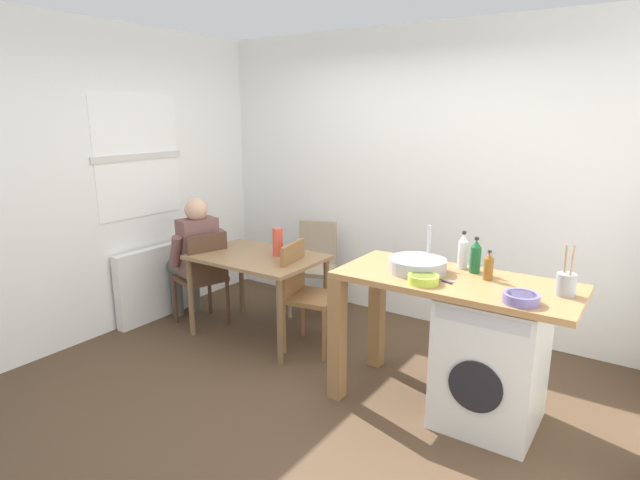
{
  "coord_description": "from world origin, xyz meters",
  "views": [
    {
      "loc": [
        1.94,
        -2.74,
        1.95
      ],
      "look_at": [
        -0.2,
        0.45,
        1.0
      ],
      "focal_mm": 29.18,
      "sensor_mm": 36.0,
      "label": 1
    }
  ],
  "objects_px": {
    "bottle_tall_green": "(463,251)",
    "chair_spare_by_wall": "(315,262)",
    "bottle_clear_small": "(489,266)",
    "mixing_bowl": "(423,279)",
    "chair_opposite": "(305,290)",
    "dining_table": "(258,266)",
    "chair_person_seat": "(203,274)",
    "utensil_crock": "(566,284)",
    "seated_person": "(194,253)",
    "bottle_squat_brown": "(476,257)",
    "vase": "(278,242)",
    "colander": "(521,298)",
    "washing_machine": "(491,360)"
  },
  "relations": [
    {
      "from": "chair_person_seat",
      "to": "vase",
      "type": "distance_m",
      "value": 0.81
    },
    {
      "from": "colander",
      "to": "bottle_squat_brown",
      "type": "bearing_deg",
      "value": 133.45
    },
    {
      "from": "chair_spare_by_wall",
      "to": "mixing_bowl",
      "type": "relative_size",
      "value": 4.68
    },
    {
      "from": "chair_opposite",
      "to": "bottle_clear_small",
      "type": "height_order",
      "value": "bottle_clear_small"
    },
    {
      "from": "chair_person_seat",
      "to": "colander",
      "type": "distance_m",
      "value": 2.88
    },
    {
      "from": "colander",
      "to": "chair_person_seat",
      "type": "bearing_deg",
      "value": 173.82
    },
    {
      "from": "chair_opposite",
      "to": "utensil_crock",
      "type": "relative_size",
      "value": 3.0
    },
    {
      "from": "chair_opposite",
      "to": "washing_machine",
      "type": "distance_m",
      "value": 1.64
    },
    {
      "from": "washing_machine",
      "to": "bottle_squat_brown",
      "type": "distance_m",
      "value": 0.66
    },
    {
      "from": "chair_person_seat",
      "to": "vase",
      "type": "relative_size",
      "value": 3.7
    },
    {
      "from": "bottle_tall_green",
      "to": "bottle_clear_small",
      "type": "height_order",
      "value": "bottle_tall_green"
    },
    {
      "from": "seated_person",
      "to": "mixing_bowl",
      "type": "bearing_deg",
      "value": -80.97
    },
    {
      "from": "dining_table",
      "to": "colander",
      "type": "bearing_deg",
      "value": -10.63
    },
    {
      "from": "chair_spare_by_wall",
      "to": "mixing_bowl",
      "type": "xyz_separation_m",
      "value": [
        1.62,
        -1.18,
        0.44
      ]
    },
    {
      "from": "chair_opposite",
      "to": "chair_person_seat",
      "type": "bearing_deg",
      "value": -91.42
    },
    {
      "from": "seated_person",
      "to": "bottle_tall_green",
      "type": "height_order",
      "value": "seated_person"
    },
    {
      "from": "dining_table",
      "to": "bottle_clear_small",
      "type": "xyz_separation_m",
      "value": [
        2.01,
        -0.12,
        0.36
      ]
    },
    {
      "from": "bottle_clear_small",
      "to": "mixing_bowl",
      "type": "relative_size",
      "value": 1.0
    },
    {
      "from": "dining_table",
      "to": "chair_person_seat",
      "type": "bearing_deg",
      "value": -167.5
    },
    {
      "from": "chair_opposite",
      "to": "colander",
      "type": "distance_m",
      "value": 1.91
    },
    {
      "from": "bottle_clear_small",
      "to": "mixing_bowl",
      "type": "distance_m",
      "value": 0.43
    },
    {
      "from": "bottle_tall_green",
      "to": "chair_spare_by_wall",
      "type": "bearing_deg",
      "value": 156.79
    },
    {
      "from": "seated_person",
      "to": "bottle_clear_small",
      "type": "bearing_deg",
      "value": -73.95
    },
    {
      "from": "seated_person",
      "to": "bottle_tall_green",
      "type": "xyz_separation_m",
      "value": [
        2.49,
        0.11,
        0.37
      ]
    },
    {
      "from": "washing_machine",
      "to": "mixing_bowl",
      "type": "xyz_separation_m",
      "value": [
        -0.4,
        -0.2,
        0.52
      ]
    },
    {
      "from": "seated_person",
      "to": "bottle_squat_brown",
      "type": "xyz_separation_m",
      "value": [
        2.59,
        0.06,
        0.36
      ]
    },
    {
      "from": "chair_person_seat",
      "to": "seated_person",
      "type": "bearing_deg",
      "value": 90.0
    },
    {
      "from": "colander",
      "to": "bottle_tall_green",
      "type": "bearing_deg",
      "value": 136.64
    },
    {
      "from": "chair_person_seat",
      "to": "vase",
      "type": "height_order",
      "value": "vase"
    },
    {
      "from": "bottle_clear_small",
      "to": "mixing_bowl",
      "type": "bearing_deg",
      "value": -136.7
    },
    {
      "from": "chair_opposite",
      "to": "chair_spare_by_wall",
      "type": "bearing_deg",
      "value": -161.66
    },
    {
      "from": "bottle_tall_green",
      "to": "colander",
      "type": "xyz_separation_m",
      "value": [
        0.49,
        -0.47,
        -0.09
      ]
    },
    {
      "from": "bottle_tall_green",
      "to": "utensil_crock",
      "type": "relative_size",
      "value": 0.86
    },
    {
      "from": "dining_table",
      "to": "bottle_clear_small",
      "type": "height_order",
      "value": "bottle_clear_small"
    },
    {
      "from": "dining_table",
      "to": "chair_opposite",
      "type": "relative_size",
      "value": 1.22
    },
    {
      "from": "mixing_bowl",
      "to": "utensil_crock",
      "type": "height_order",
      "value": "utensil_crock"
    },
    {
      "from": "bottle_tall_green",
      "to": "utensil_crock",
      "type": "distance_m",
      "value": 0.7
    },
    {
      "from": "dining_table",
      "to": "mixing_bowl",
      "type": "height_order",
      "value": "mixing_bowl"
    },
    {
      "from": "dining_table",
      "to": "chair_opposite",
      "type": "distance_m",
      "value": 0.5
    },
    {
      "from": "chair_opposite",
      "to": "washing_machine",
      "type": "bearing_deg",
      "value": 71.1
    },
    {
      "from": "chair_spare_by_wall",
      "to": "colander",
      "type": "distance_m",
      "value": 2.55
    },
    {
      "from": "chair_opposite",
      "to": "bottle_squat_brown",
      "type": "relative_size",
      "value": 3.74
    },
    {
      "from": "bottle_tall_green",
      "to": "bottle_clear_small",
      "type": "xyz_separation_m",
      "value": [
        0.22,
        -0.15,
        -0.03
      ]
    },
    {
      "from": "bottle_tall_green",
      "to": "utensil_crock",
      "type": "bearing_deg",
      "value": -16.18
    },
    {
      "from": "bottle_tall_green",
      "to": "bottle_squat_brown",
      "type": "height_order",
      "value": "bottle_tall_green"
    },
    {
      "from": "dining_table",
      "to": "bottle_tall_green",
      "type": "height_order",
      "value": "bottle_tall_green"
    },
    {
      "from": "chair_person_seat",
      "to": "chair_opposite",
      "type": "bearing_deg",
      "value": -64.28
    },
    {
      "from": "chair_spare_by_wall",
      "to": "colander",
      "type": "xyz_separation_m",
      "value": [
        2.2,
        -1.2,
        0.44
      ]
    },
    {
      "from": "chair_opposite",
      "to": "colander",
      "type": "xyz_separation_m",
      "value": [
        1.8,
        -0.46,
        0.44
      ]
    },
    {
      "from": "chair_spare_by_wall",
      "to": "seated_person",
      "type": "height_order",
      "value": "seated_person"
    }
  ]
}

